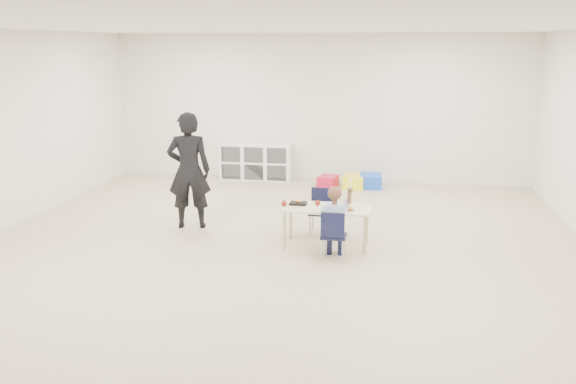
% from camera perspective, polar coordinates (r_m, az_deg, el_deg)
% --- Properties ---
extents(room, '(9.00, 9.02, 2.80)m').
position_cam_1_polar(room, '(7.39, -1.41, 4.40)').
color(room, '#B8AE8E').
rests_on(room, ground).
extents(table, '(1.16, 0.59, 0.53)m').
position_cam_1_polar(table, '(8.00, 3.61, -3.22)').
color(table, beige).
rests_on(table, ground).
extents(chair_near, '(0.31, 0.29, 0.63)m').
position_cam_1_polar(chair_near, '(7.49, 4.29, -4.03)').
color(chair_near, black).
rests_on(chair_near, ground).
extents(chair_far, '(0.31, 0.29, 0.63)m').
position_cam_1_polar(chair_far, '(8.49, 3.02, -1.88)').
color(chair_far, black).
rests_on(chair_far, ground).
extents(child, '(0.43, 0.43, 1.00)m').
position_cam_1_polar(child, '(7.44, 4.32, -2.69)').
color(child, '#A9BFE5').
rests_on(child, chair_near).
extents(lunch_tray_near, '(0.22, 0.16, 0.03)m').
position_cam_1_polar(lunch_tray_near, '(7.96, 4.41, -1.28)').
color(lunch_tray_near, black).
rests_on(lunch_tray_near, table).
extents(lunch_tray_far, '(0.22, 0.16, 0.03)m').
position_cam_1_polar(lunch_tray_far, '(8.05, 0.97, -1.06)').
color(lunch_tray_far, black).
rests_on(lunch_tray_far, table).
extents(milk_carton, '(0.07, 0.07, 0.10)m').
position_cam_1_polar(milk_carton, '(7.78, 3.86, -1.35)').
color(milk_carton, white).
rests_on(milk_carton, table).
extents(bread_roll, '(0.09, 0.09, 0.07)m').
position_cam_1_polar(bread_roll, '(7.79, 5.79, -1.49)').
color(bread_roll, tan).
rests_on(bread_roll, table).
extents(apple_near, '(0.07, 0.07, 0.07)m').
position_cam_1_polar(apple_near, '(8.00, 2.78, -1.01)').
color(apple_near, maroon).
rests_on(apple_near, table).
extents(apple_far, '(0.07, 0.07, 0.07)m').
position_cam_1_polar(apple_far, '(7.96, -0.37, -1.07)').
color(apple_far, maroon).
rests_on(apple_far, table).
extents(cubby_shelf, '(1.40, 0.40, 0.70)m').
position_cam_1_polar(cubby_shelf, '(11.94, -3.04, 2.83)').
color(cubby_shelf, white).
rests_on(cubby_shelf, ground).
extents(adult, '(0.69, 0.53, 1.68)m').
position_cam_1_polar(adult, '(8.80, -9.25, 2.00)').
color(adult, black).
rests_on(adult, ground).
extents(bin_red, '(0.40, 0.47, 0.20)m').
position_cam_1_polar(bin_red, '(11.42, 3.76, 1.03)').
color(bin_red, red).
rests_on(bin_red, ground).
extents(bin_yellow, '(0.43, 0.52, 0.24)m').
position_cam_1_polar(bin_yellow, '(11.35, 6.25, 1.01)').
color(bin_yellow, '#FFF31A').
rests_on(bin_yellow, ground).
extents(bin_blue, '(0.42, 0.52, 0.24)m').
position_cam_1_polar(bin_blue, '(11.41, 7.74, 1.04)').
color(bin_blue, blue).
rests_on(bin_blue, ground).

